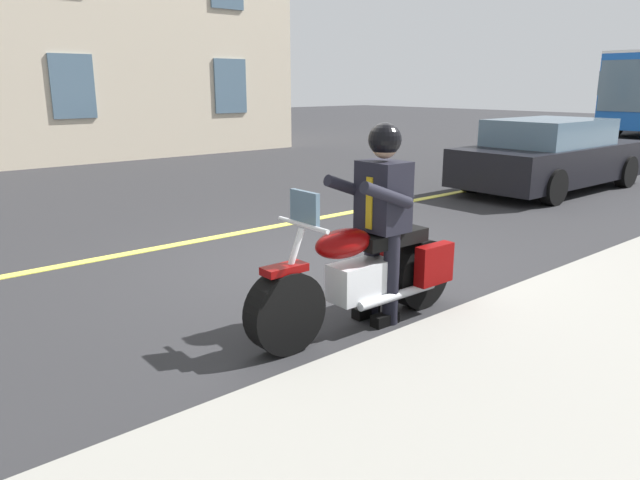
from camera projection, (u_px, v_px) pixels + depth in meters
ground_plane at (329, 266)px, 6.89m from camera, size 80.00×80.00×0.00m
lane_center_stripe at (236, 234)px, 8.36m from camera, size 60.00×0.16×0.01m
motorcycle_main at (365, 276)px, 5.09m from camera, size 2.21×0.61×1.26m
rider_main at (382, 206)px, 5.06m from camera, size 0.62×0.55×1.74m
car_silver at (551, 155)px, 11.69m from camera, size 4.60×1.92×1.40m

